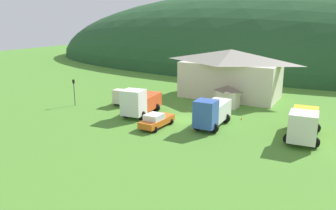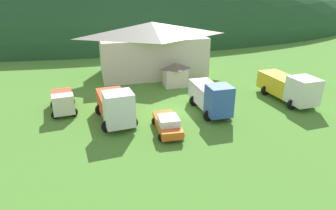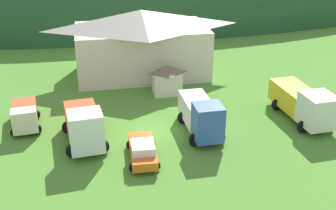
% 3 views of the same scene
% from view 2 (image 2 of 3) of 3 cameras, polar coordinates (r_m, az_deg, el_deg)
% --- Properties ---
extents(ground_plane, '(200.00, 200.00, 0.00)m').
position_cam_2_polar(ground_plane, '(31.29, 0.68, -1.45)').
color(ground_plane, '#4C842D').
extents(forested_hill_backdrop, '(140.89, 60.00, 38.61)m').
position_cam_2_polar(forested_hill_backdrop, '(84.98, -9.47, 13.50)').
color(forested_hill_backdrop, '#234C28').
rests_on(forested_hill_backdrop, ground).
extents(depot_building, '(15.54, 8.65, 7.41)m').
position_cam_2_polar(depot_building, '(43.68, -3.02, 10.68)').
color(depot_building, beige).
rests_on(depot_building, ground).
extents(play_shed_cream, '(3.07, 2.37, 3.05)m').
position_cam_2_polar(play_shed_cream, '(38.90, 1.38, 5.83)').
color(play_shed_cream, beige).
rests_on(play_shed_cream, ground).
extents(light_truck_cream, '(2.88, 5.19, 2.34)m').
position_cam_2_polar(light_truck_cream, '(32.95, -19.19, 0.69)').
color(light_truck_cream, beige).
rests_on(light_truck_cream, ground).
extents(heavy_rig_white, '(3.74, 6.95, 3.62)m').
position_cam_2_polar(heavy_rig_white, '(28.89, -9.88, -0.08)').
color(heavy_rig_white, white).
rests_on(heavy_rig_white, ground).
extents(box_truck_blue, '(3.11, 6.82, 3.49)m').
position_cam_2_polar(box_truck_blue, '(31.05, 8.09, 1.61)').
color(box_truck_blue, '#3356AD').
rests_on(box_truck_blue, ground).
extents(heavy_rig_striped, '(3.67, 7.98, 3.33)m').
position_cam_2_polar(heavy_rig_striped, '(36.28, 21.89, 3.21)').
color(heavy_rig_striped, silver).
rests_on(heavy_rig_striped, ground).
extents(service_pickup_orange, '(2.46, 4.98, 1.66)m').
position_cam_2_polar(service_pickup_orange, '(27.02, -0.09, -3.54)').
color(service_pickup_orange, orange).
rests_on(service_pickup_orange, ground).
extents(traffic_cone_near_pickup, '(0.36, 0.36, 0.65)m').
position_cam_2_polar(traffic_cone_near_pickup, '(36.13, 8.71, 1.63)').
color(traffic_cone_near_pickup, orange).
rests_on(traffic_cone_near_pickup, ground).
extents(traffic_cone_mid_row, '(0.36, 0.36, 0.46)m').
position_cam_2_polar(traffic_cone_mid_row, '(34.05, -2.69, 0.56)').
color(traffic_cone_mid_row, orange).
rests_on(traffic_cone_mid_row, ground).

